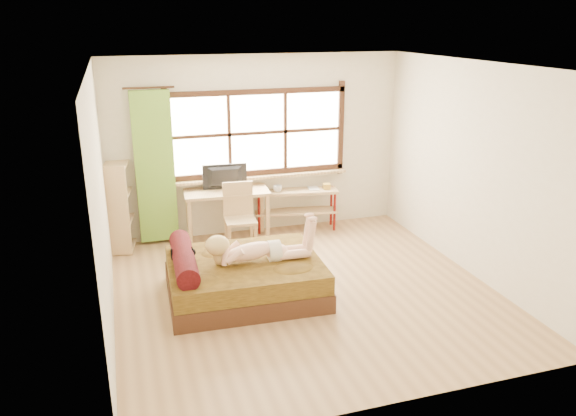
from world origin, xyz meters
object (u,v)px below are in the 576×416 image
object	(u,v)px
bed	(241,277)
kitten	(182,256)
desk	(227,197)
woman	(257,239)
pipe_shelf	(297,201)
bookshelf	(120,206)
chair	(239,213)

from	to	relation	value
bed	kitten	size ratio (longest dim) A/B	6.88
bed	desk	bearing A→B (deg)	86.00
woman	pipe_shelf	size ratio (longest dim) A/B	0.95
desk	bookshelf	xyz separation A→B (m)	(-1.52, 0.10, -0.02)
woman	pipe_shelf	xyz separation A→B (m)	(1.14, 2.00, -0.25)
kitten	chair	world-z (taller)	chair
chair	pipe_shelf	world-z (taller)	chair
chair	desk	bearing A→B (deg)	110.33
desk	bookshelf	world-z (taller)	bookshelf
bookshelf	kitten	bearing A→B (deg)	-61.43
bed	woman	distance (m)	0.52
woman	pipe_shelf	bearing A→B (deg)	62.71
kitten	bookshelf	size ratio (longest dim) A/B	0.21
bookshelf	chair	bearing A→B (deg)	-6.60
bed	desk	size ratio (longest dim) A/B	1.47
pipe_shelf	kitten	bearing A→B (deg)	-127.69
bed	chair	world-z (taller)	chair
pipe_shelf	bookshelf	distance (m)	2.66
bed	bookshelf	distance (m)	2.38
kitten	desk	size ratio (longest dim) A/B	0.21
woman	chair	bearing A→B (deg)	88.02
kitten	desk	distance (m)	1.95
desk	chair	xyz separation A→B (m)	(0.11, -0.36, -0.13)
kitten	desk	world-z (taller)	desk
desk	bed	bearing A→B (deg)	-92.43
woman	kitten	xyz separation A→B (m)	(-0.87, 0.15, -0.16)
bed	chair	bearing A→B (deg)	80.45
desk	woman	bearing A→B (deg)	-86.36
desk	kitten	bearing A→B (deg)	-112.93
pipe_shelf	bookshelf	size ratio (longest dim) A/B	1.03
bed	pipe_shelf	size ratio (longest dim) A/B	1.41
kitten	pipe_shelf	xyz separation A→B (m)	(2.01, 1.85, -0.09)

